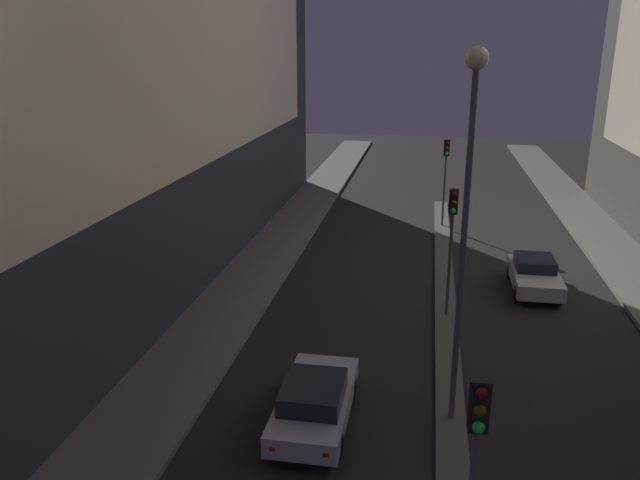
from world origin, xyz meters
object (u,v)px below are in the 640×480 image
traffic_light_near (475,451)px  traffic_light_mid (452,224)px  traffic_light_far (446,163)px  street_lamp (468,179)px  car_right_lane (534,274)px  car_left_lane (315,401)px

traffic_light_near → traffic_light_mid: (0.00, 13.33, 0.00)m
traffic_light_near → traffic_light_far: same height
traffic_light_far → street_lamp: size_ratio=0.50×
traffic_light_far → car_right_lane: bearing=-67.8°
traffic_light_mid → traffic_light_near: bearing=-90.0°
car_left_lane → traffic_light_mid: bearing=64.5°
traffic_light_far → street_lamp: 19.51m
traffic_light_near → car_right_lane: size_ratio=1.19×
traffic_light_near → traffic_light_mid: bearing=90.0°
street_lamp → car_left_lane: bearing=-168.4°
traffic_light_mid → traffic_light_far: bearing=90.0°
traffic_light_far → street_lamp: (0.00, -19.26, 3.10)m
traffic_light_near → street_lamp: (0.00, 6.42, 3.10)m
traffic_light_far → car_right_lane: 10.08m
street_lamp → car_right_lane: street_lamp is taller
traffic_light_near → traffic_light_mid: 13.33m
street_lamp → car_right_lane: (3.65, 10.34, -6.06)m
traffic_light_near → traffic_light_far: size_ratio=1.00×
car_left_lane → traffic_light_far: bearing=79.7°
traffic_light_near → car_right_lane: (3.65, 16.76, -2.96)m
traffic_light_far → traffic_light_mid: bearing=-90.0°
traffic_light_near → car_left_lane: traffic_light_near is taller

